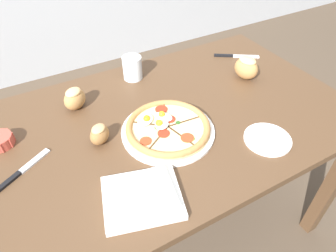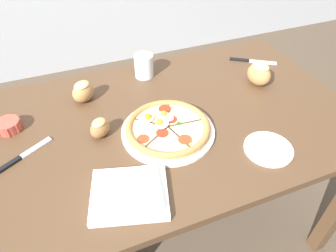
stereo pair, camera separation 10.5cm
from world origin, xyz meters
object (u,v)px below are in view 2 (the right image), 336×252
(knife_main, at_px, (24,155))
(water_glass, at_px, (144,67))
(dining_table, at_px, (175,136))
(knife_spare, at_px, (252,61))
(bread_piece_far, at_px, (83,91))
(bread_piece_mid, at_px, (100,127))
(napkin_folded, at_px, (129,193))
(pizza, at_px, (168,128))
(ramekin_bowl, at_px, (8,125))
(side_saucer, at_px, (268,149))
(bread_piece_near, at_px, (259,73))

(knife_main, distance_m, water_glass, 0.61)
(dining_table, xyz_separation_m, knife_spare, (0.50, 0.24, 0.11))
(bread_piece_far, bearing_deg, knife_spare, 1.05)
(knife_main, bearing_deg, knife_spare, -16.76)
(bread_piece_mid, distance_m, knife_main, 0.26)
(dining_table, height_order, napkin_folded, napkin_folded)
(pizza, height_order, napkin_folded, pizza)
(pizza, bearing_deg, ramekin_bowl, 157.18)
(pizza, distance_m, knife_main, 0.48)
(dining_table, relative_size, napkin_folded, 5.26)
(bread_piece_far, bearing_deg, side_saucer, -43.92)
(napkin_folded, distance_m, bread_piece_far, 0.51)
(water_glass, bearing_deg, bread_piece_far, -162.69)
(knife_main, distance_m, knife_spare, 1.07)
(pizza, bearing_deg, water_glass, 84.10)
(pizza, distance_m, bread_piece_far, 0.39)
(dining_table, xyz_separation_m, knife_main, (-0.54, -0.00, 0.11))
(knife_main, relative_size, knife_spare, 0.91)
(bread_piece_far, bearing_deg, napkin_folded, -85.54)
(ramekin_bowl, bearing_deg, knife_spare, 4.90)
(napkin_folded, distance_m, side_saucer, 0.48)
(bread_piece_near, relative_size, knife_main, 0.71)
(ramekin_bowl, bearing_deg, side_saucer, -27.84)
(ramekin_bowl, distance_m, bread_piece_mid, 0.33)
(bread_piece_far, bearing_deg, pizza, -51.03)
(knife_main, xyz_separation_m, side_saucer, (0.76, -0.27, 0.00))
(water_glass, bearing_deg, napkin_folded, -111.97)
(bread_piece_mid, bearing_deg, dining_table, -0.94)
(dining_table, xyz_separation_m, pizza, (-0.06, -0.07, 0.12))
(bread_piece_far, bearing_deg, bread_piece_mid, -85.55)
(ramekin_bowl, relative_size, knife_main, 0.51)
(bread_piece_near, distance_m, bread_piece_mid, 0.70)
(ramekin_bowl, height_order, knife_main, ramekin_bowl)
(pizza, distance_m, napkin_folded, 0.29)
(bread_piece_mid, bearing_deg, knife_main, -177.87)
(bread_piece_far, xyz_separation_m, side_saucer, (0.52, -0.50, -0.04))
(napkin_folded, xyz_separation_m, side_saucer, (0.48, 0.01, -0.01))
(knife_main, bearing_deg, napkin_folded, -75.26)
(bread_piece_mid, height_order, bread_piece_far, bread_piece_far)
(bread_piece_mid, xyz_separation_m, bread_piece_far, (-0.02, 0.22, 0.01))
(pizza, distance_m, knife_spare, 0.64)
(pizza, height_order, knife_spare, pizza)
(napkin_folded, xyz_separation_m, knife_main, (-0.28, 0.28, -0.01))
(dining_table, bearing_deg, knife_spare, 25.91)
(bread_piece_mid, distance_m, bread_piece_far, 0.22)
(bread_piece_far, bearing_deg, knife_main, -135.54)
(pizza, bearing_deg, side_saucer, -36.06)
(knife_main, bearing_deg, bread_piece_far, 14.30)
(bread_piece_near, bearing_deg, ramekin_bowl, 175.69)
(ramekin_bowl, bearing_deg, pizza, -22.82)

